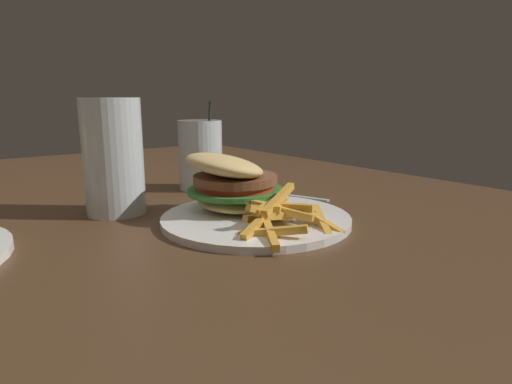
% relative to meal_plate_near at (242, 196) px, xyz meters
% --- Properties ---
extents(dining_table, '(1.68, 1.40, 0.72)m').
position_rel_meal_plate_near_xyz_m(dining_table, '(0.08, 0.19, -0.10)').
color(dining_table, '#4C331E').
rests_on(dining_table, ground_plane).
extents(meal_plate_near, '(0.27, 0.26, 0.10)m').
position_rel_meal_plate_near_xyz_m(meal_plate_near, '(0.00, 0.00, 0.00)').
color(meal_plate_near, white).
rests_on(meal_plate_near, dining_table).
extents(beer_glass, '(0.09, 0.09, 0.17)m').
position_rel_meal_plate_near_xyz_m(beer_glass, '(0.14, 0.13, 0.05)').
color(beer_glass, silver).
rests_on(beer_glass, dining_table).
extents(juice_glass, '(0.08, 0.08, 0.17)m').
position_rel_meal_plate_near_xyz_m(juice_glass, '(0.22, -0.06, 0.03)').
color(juice_glass, silver).
rests_on(juice_glass, dining_table).
extents(spoon, '(0.17, 0.08, 0.01)m').
position_rel_meal_plate_near_xyz_m(spoon, '(0.12, -0.13, -0.03)').
color(spoon, silver).
rests_on(spoon, dining_table).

